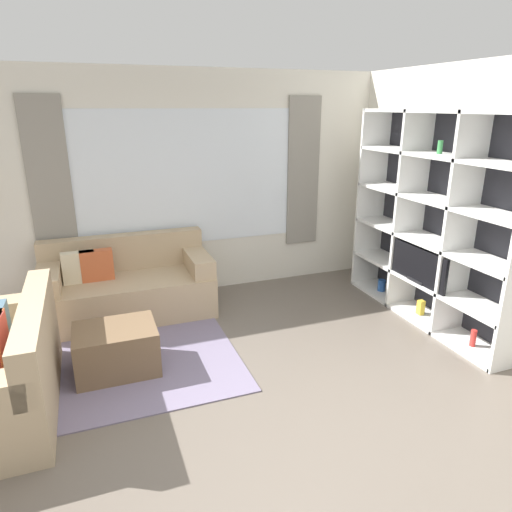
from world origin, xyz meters
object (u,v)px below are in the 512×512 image
at_px(shelving_unit, 436,222).
at_px(ottoman, 116,350).
at_px(couch_main, 127,287).
at_px(couch_side, 0,372).

relative_size(shelving_unit, ottoman, 3.29).
relative_size(couch_main, couch_side, 1.16).
bearing_deg(ottoman, shelving_unit, -0.97).
distance_m(couch_main, couch_side, 1.81).
xyz_separation_m(shelving_unit, ottoman, (-3.35, 0.06, -0.89)).
bearing_deg(couch_main, couch_side, -126.70).
xyz_separation_m(couch_main, couch_side, (-1.08, -1.45, 0.01)).
distance_m(shelving_unit, ottoman, 3.46).
height_order(shelving_unit, couch_side, shelving_unit).
distance_m(couch_side, ottoman, 0.91).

